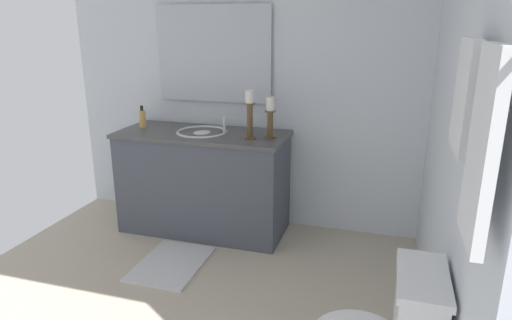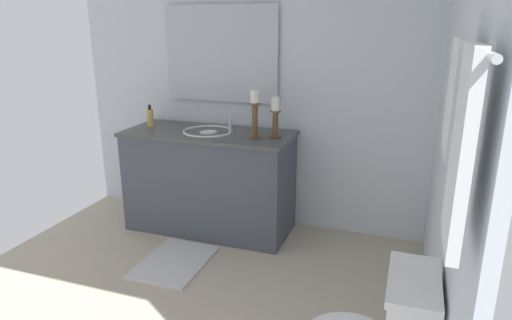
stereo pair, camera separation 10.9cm
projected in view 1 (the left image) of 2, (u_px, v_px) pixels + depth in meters
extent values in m
cube|color=beige|center=(181.00, 293.00, 2.90)|extent=(2.48, 2.98, 0.02)
cube|color=silver|center=(457.00, 118.00, 2.13)|extent=(2.48, 0.04, 2.45)
cube|color=silver|center=(241.00, 77.00, 3.67)|extent=(0.04, 2.98, 2.45)
cube|color=#474C56|center=(204.00, 184.00, 3.68)|extent=(0.55, 1.31, 0.80)
cube|color=#4C4C4C|center=(202.00, 134.00, 3.56)|extent=(0.58, 1.34, 0.03)
sphere|color=black|center=(137.00, 168.00, 3.94)|extent=(0.02, 0.02, 0.02)
sphere|color=black|center=(125.00, 175.00, 3.76)|extent=(0.02, 0.02, 0.02)
ellipsoid|color=white|center=(202.00, 139.00, 3.57)|extent=(0.38, 0.30, 0.11)
torus|color=white|center=(202.00, 132.00, 3.55)|extent=(0.40, 0.40, 0.02)
cylinder|color=silver|center=(224.00, 125.00, 3.48)|extent=(0.02, 0.02, 0.14)
cube|color=silver|center=(213.00, 54.00, 3.64)|extent=(0.02, 0.97, 0.77)
cylinder|color=brown|center=(270.00, 137.00, 3.39)|extent=(0.09, 0.09, 0.01)
cylinder|color=brown|center=(270.00, 125.00, 3.36)|extent=(0.04, 0.04, 0.20)
cylinder|color=brown|center=(270.00, 111.00, 3.33)|extent=(0.08, 0.08, 0.01)
cylinder|color=white|center=(270.00, 104.00, 3.32)|extent=(0.06, 0.06, 0.10)
cylinder|color=brown|center=(250.00, 138.00, 3.37)|extent=(0.09, 0.09, 0.01)
cylinder|color=brown|center=(250.00, 122.00, 3.33)|extent=(0.04, 0.04, 0.25)
cylinder|color=brown|center=(250.00, 104.00, 3.29)|extent=(0.08, 0.08, 0.01)
cylinder|color=white|center=(250.00, 97.00, 3.28)|extent=(0.06, 0.06, 0.09)
cylinder|color=#E5B259|center=(142.00, 119.00, 3.71)|extent=(0.06, 0.06, 0.14)
cylinder|color=black|center=(142.00, 108.00, 3.68)|extent=(0.02, 0.02, 0.04)
cube|color=white|center=(418.00, 317.00, 1.75)|extent=(0.36, 0.17, 0.32)
cube|color=white|center=(423.00, 278.00, 1.70)|extent=(0.38, 0.19, 0.03)
cylinder|color=silver|center=(490.00, 48.00, 1.21)|extent=(0.79, 0.02, 0.02)
cube|color=white|center=(465.00, 96.00, 1.44)|extent=(0.28, 0.03, 0.36)
cube|color=white|center=(483.00, 148.00, 1.10)|extent=(0.25, 0.03, 0.50)
cube|color=silver|center=(171.00, 264.00, 3.22)|extent=(0.60, 0.44, 0.02)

